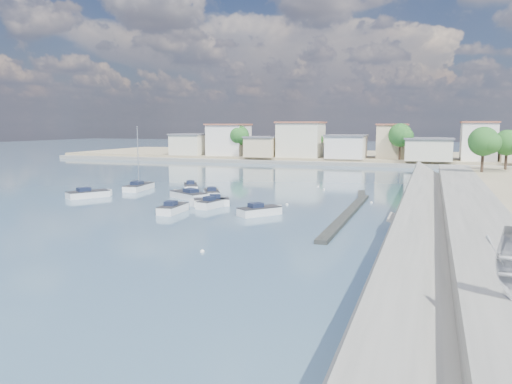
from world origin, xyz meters
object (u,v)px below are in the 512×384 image
motorboat_g (191,188)px  motorboat_c (187,195)px  motorboat_h (261,211)px  overturned_dinghy (511,293)px  motorboat_e (90,194)px  motorboat_f (211,193)px  motorboat_a (174,209)px  motorboat_d (210,202)px  motorboat_b (212,204)px  sailboat (140,187)px

motorboat_g → motorboat_c: bearing=-66.3°
motorboat_h → overturned_dinghy: (19.25, -24.49, 1.72)m
motorboat_e → motorboat_f: same height
motorboat_f → overturned_dinghy: 45.59m
motorboat_a → motorboat_d: bearing=71.3°
motorboat_b → motorboat_e: 17.71m
motorboat_a → motorboat_b: (2.46, 4.21, -0.00)m
motorboat_f → overturned_dinghy: overturned_dinghy is taller
motorboat_d → motorboat_f: 7.35m
motorboat_g → motorboat_a: bearing=-68.8°
motorboat_e → sailboat: bearing=77.6°
motorboat_b → motorboat_g: (-8.77, 12.10, 0.00)m
motorboat_e → motorboat_h: 24.63m
motorboat_a → motorboat_g: same height
motorboat_a → motorboat_e: size_ratio=0.90×
motorboat_g → motorboat_b: bearing=-54.1°
sailboat → motorboat_c: bearing=-27.3°
motorboat_c → motorboat_e: 12.32m
motorboat_d → sailboat: (-15.02, 9.47, 0.03)m
motorboat_d → motorboat_h: (7.34, -3.50, 0.00)m
motorboat_e → motorboat_d: bearing=-3.6°
motorboat_h → overturned_dinghy: size_ratio=1.42×
motorboat_b → motorboat_h: bearing=-21.8°
sailboat → overturned_dinghy: (41.61, -37.46, 1.68)m
motorboat_f → motorboat_h: bearing=-45.2°
motorboat_c → motorboat_e: bearing=-164.8°
motorboat_h → motorboat_d: bearing=154.5°
motorboat_b → sailboat: (-15.76, 10.34, 0.03)m
motorboat_f → sailboat: (-12.16, 2.69, 0.03)m
motorboat_a → motorboat_f: 11.91m
motorboat_d → motorboat_g: same height
motorboat_h → overturned_dinghy: overturned_dinghy is taller
motorboat_d → motorboat_f: same height
motorboat_a → motorboat_g: bearing=111.2°
motorboat_b → motorboat_c: 7.70m
motorboat_a → overturned_dinghy: bearing=-39.0°
motorboat_b → motorboat_c: bearing=138.0°
motorboat_c → motorboat_h: bearing=-32.3°
motorboat_d → motorboat_h: size_ratio=0.95×
motorboat_b → motorboat_h: size_ratio=0.93×
motorboat_a → motorboat_g: size_ratio=0.97×
overturned_dinghy → motorboat_e: bearing=151.5°
motorboat_a → motorboat_b: bearing=59.7°
motorboat_b → motorboat_e: (-17.61, 1.93, 0.00)m
motorboat_f → motorboat_h: 14.48m
motorboat_b → motorboat_f: same height
motorboat_c → motorboat_h: (12.31, -7.78, -0.00)m
motorboat_g → sailboat: sailboat is taller
sailboat → overturned_dinghy: sailboat is taller
motorboat_c → overturned_dinghy: size_ratio=1.84×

